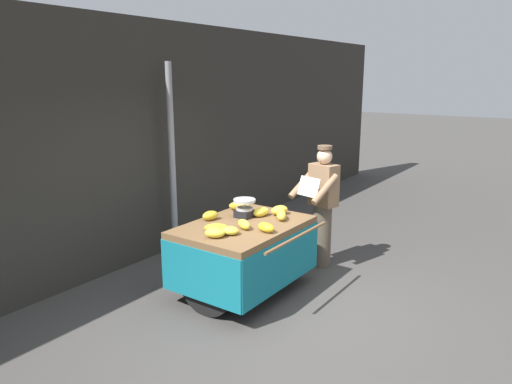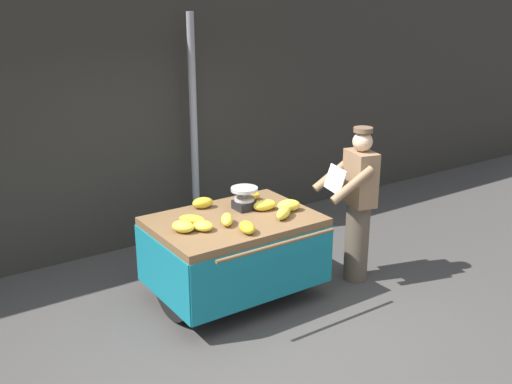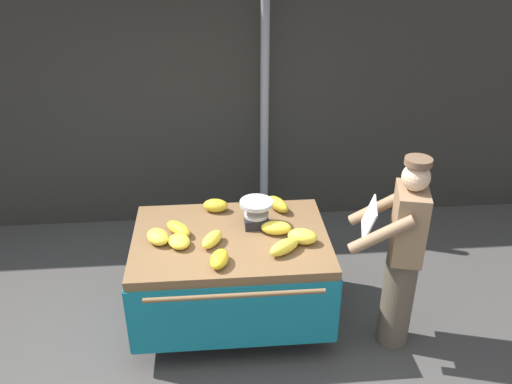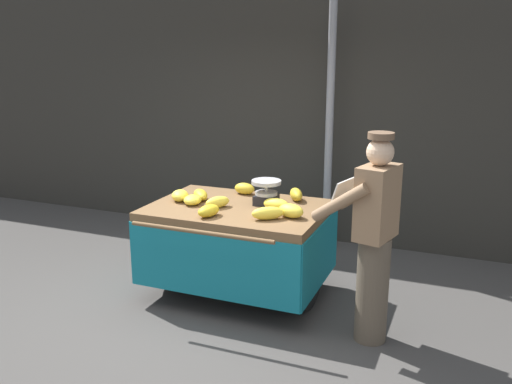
% 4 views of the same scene
% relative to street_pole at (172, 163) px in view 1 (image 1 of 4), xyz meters
% --- Properties ---
extents(ground_plane, '(60.00, 60.00, 0.00)m').
position_rel_street_pole_xyz_m(ground_plane, '(-0.60, -2.31, -1.41)').
color(ground_plane, '#423F3D').
extents(back_wall, '(16.00, 0.24, 3.40)m').
position_rel_street_pole_xyz_m(back_wall, '(-0.60, 0.37, 0.29)').
color(back_wall, '#2D2B26').
rests_on(back_wall, ground).
extents(street_pole, '(0.09, 0.09, 2.82)m').
position_rel_street_pole_xyz_m(street_pole, '(0.00, 0.00, 0.00)').
color(street_pole, gray).
rests_on(street_pole, ground).
extents(banana_cart, '(1.64, 1.35, 0.89)m').
position_rel_street_pole_xyz_m(banana_cart, '(-0.44, -1.60, -0.75)').
color(banana_cart, brown).
rests_on(banana_cart, ground).
extents(weighing_scale, '(0.28, 0.28, 0.24)m').
position_rel_street_pole_xyz_m(weighing_scale, '(-0.21, -1.45, -0.40)').
color(weighing_scale, black).
rests_on(weighing_scale, banana_cart).
extents(banana_bunch_0, '(0.27, 0.29, 0.10)m').
position_rel_street_pole_xyz_m(banana_bunch_0, '(-0.87, -1.53, -0.47)').
color(banana_bunch_0, gold).
rests_on(banana_bunch_0, banana_cart).
extents(banana_bunch_1, '(0.27, 0.17, 0.11)m').
position_rel_street_pole_xyz_m(banana_bunch_1, '(-0.06, -1.59, -0.46)').
color(banana_bunch_1, yellow).
rests_on(banana_bunch_1, banana_cart).
extents(banana_bunch_2, '(0.23, 0.25, 0.09)m').
position_rel_street_pole_xyz_m(banana_bunch_2, '(-0.85, -1.72, -0.47)').
color(banana_bunch_2, yellow).
rests_on(banana_bunch_2, banana_cart).
extents(banana_bunch_3, '(0.30, 0.26, 0.11)m').
position_rel_street_pole_xyz_m(banana_bunch_3, '(-0.03, -1.88, -0.46)').
color(banana_bunch_3, yellow).
rests_on(banana_bunch_3, banana_cart).
extents(banana_bunch_4, '(0.28, 0.22, 0.12)m').
position_rel_street_pole_xyz_m(banana_bunch_4, '(0.14, -1.75, -0.46)').
color(banana_bunch_4, yellow).
rests_on(banana_bunch_4, banana_cart).
extents(banana_bunch_5, '(0.19, 0.26, 0.11)m').
position_rel_street_pole_xyz_m(banana_bunch_5, '(-0.54, -2.00, -0.47)').
color(banana_bunch_5, gold).
rests_on(banana_bunch_5, banana_cart).
extents(banana_bunch_6, '(0.23, 0.27, 0.11)m').
position_rel_street_pole_xyz_m(banana_bunch_6, '(-0.59, -1.72, -0.47)').
color(banana_bunch_6, yellow).
rests_on(banana_bunch_6, banana_cart).
extents(banana_bunch_7, '(0.25, 0.28, 0.11)m').
position_rel_street_pole_xyz_m(banana_bunch_7, '(-1.03, -1.64, -0.46)').
color(banana_bunch_7, yellow).
rests_on(banana_bunch_7, banana_cart).
extents(banana_bunch_8, '(0.24, 0.18, 0.12)m').
position_rel_street_pole_xyz_m(banana_bunch_8, '(-0.55, -1.17, -0.46)').
color(banana_bunch_8, gold).
rests_on(banana_bunch_8, banana_cart).
extents(banana_bunch_9, '(0.23, 0.29, 0.12)m').
position_rel_street_pole_xyz_m(banana_bunch_9, '(0.00, -1.20, -0.46)').
color(banana_bunch_9, gold).
rests_on(banana_bunch_9, banana_cart).
extents(vendor_person, '(0.66, 0.61, 1.71)m').
position_rel_street_pole_xyz_m(vendor_person, '(0.89, -1.97, -0.54)').
color(vendor_person, brown).
rests_on(vendor_person, ground).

